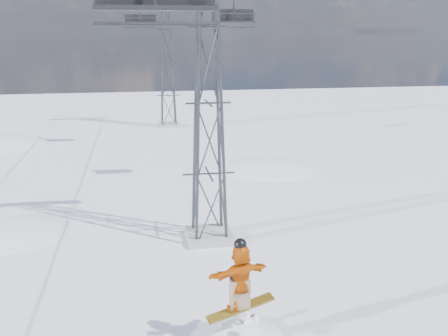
{
  "coord_description": "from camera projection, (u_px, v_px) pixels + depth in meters",
  "views": [
    {
      "loc": [
        -1.79,
        -10.45,
        8.08
      ],
      "look_at": [
        0.88,
        5.01,
        3.78
      ],
      "focal_mm": 40.0,
      "sensor_mm": 36.0,
      "label": 1
    }
  ],
  "objects": [
    {
      "name": "lift_tower_far",
      "position": [
        167.0,
        63.0,
        42.41
      ],
      "size": [
        5.2,
        1.8,
        11.43
      ],
      "color": "#999999",
      "rests_on": "ground"
    },
    {
      "name": "lift_tower_near",
      "position": [
        208.0,
        104.0,
        18.65
      ],
      "size": [
        5.2,
        1.8,
        11.43
      ],
      "color": "#999999",
      "rests_on": "ground"
    },
    {
      "name": "lift_chair_mid",
      "position": [
        233.0,
        17.0,
        24.38
      ],
      "size": [
        2.09,
        0.6,
        2.59
      ],
      "color": "black",
      "rests_on": "ground"
    },
    {
      "name": "snow_terrain",
      "position": [
        103.0,
        297.0,
        34.3
      ],
      "size": [
        39.0,
        37.0,
        22.0
      ],
      "color": "white",
      "rests_on": "ground"
    },
    {
      "name": "lift_chair_far",
      "position": [
        140.0,
        20.0,
        32.97
      ],
      "size": [
        2.06,
        0.59,
        2.55
      ],
      "color": "black",
      "rests_on": "ground"
    }
  ]
}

